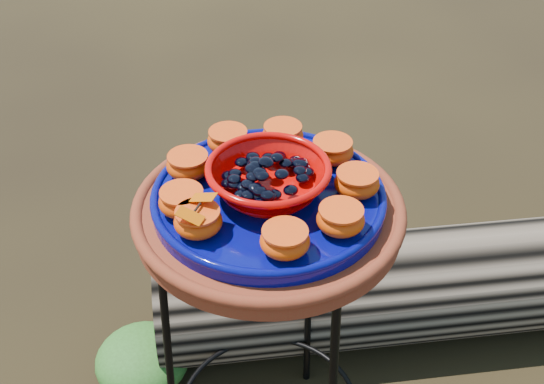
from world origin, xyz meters
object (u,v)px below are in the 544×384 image
at_px(plant_stand, 269,351).
at_px(cobalt_plate, 268,199).
at_px(terracotta_saucer, 269,213).
at_px(driftwood_log, 461,281).
at_px(red_bowl, 268,180).

xyz_separation_m(plant_stand, cobalt_plate, (0.00, 0.00, 0.40)).
bearing_deg(terracotta_saucer, driftwood_log, 63.48).
relative_size(cobalt_plate, driftwood_log, 0.24).
xyz_separation_m(plant_stand, red_bowl, (0.00, 0.00, 0.44)).
xyz_separation_m(cobalt_plate, driftwood_log, (0.29, 0.59, -0.60)).
relative_size(terracotta_saucer, red_bowl, 2.33).
bearing_deg(red_bowl, terracotta_saucer, 0.00).
height_order(terracotta_saucer, red_bowl, red_bowl).
height_order(plant_stand, cobalt_plate, cobalt_plate).
bearing_deg(driftwood_log, terracotta_saucer, -116.52).
bearing_deg(cobalt_plate, terracotta_saucer, 0.00).
bearing_deg(cobalt_plate, driftwood_log, 63.48).
relative_size(plant_stand, terracotta_saucer, 1.51).
relative_size(plant_stand, red_bowl, 3.52).
xyz_separation_m(terracotta_saucer, driftwood_log, (0.29, 0.59, -0.57)).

